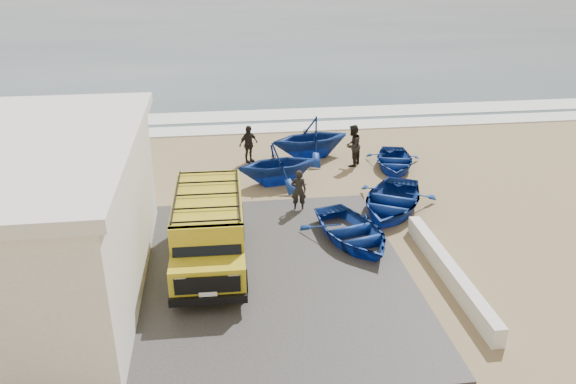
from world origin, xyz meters
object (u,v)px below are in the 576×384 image
parapet (449,272)px  boat_far_left (310,138)px  boat_near_right (392,200)px  boat_near_left (352,231)px  fisherman_back (249,144)px  boat_mid_right (394,161)px  boat_mid_left (278,164)px  fisherman_front (299,190)px  fisherman_middle (353,146)px  van (209,228)px

parapet → boat_far_left: boat_far_left is taller
boat_near_right → boat_far_left: bearing=136.9°
boat_near_left → fisherman_back: (-2.75, 7.68, 0.45)m
parapet → boat_mid_right: 8.75m
boat_mid_left → fisherman_front: size_ratio=2.09×
boat_mid_right → fisherman_front: size_ratio=2.13×
fisherman_middle → fisherman_back: 4.47m
boat_near_right → fisherman_front: fisherman_front is taller
fisherman_middle → boat_mid_right: bearing=109.2°
boat_near_right → fisherman_back: fisherman_back is taller
boat_near_right → fisherman_middle: size_ratio=2.21×
van → fisherman_middle: 9.57m
boat_near_left → boat_near_right: boat_near_right is taller
van → boat_far_left: van is taller
parapet → fisherman_front: 6.24m
fisherman_middle → fisherman_front: bearing=2.2°
van → fisherman_back: van is taller
van → boat_mid_right: 10.36m
boat_mid_right → van: bearing=-124.2°
van → boat_mid_left: size_ratio=1.59×
parapet → van: (-6.65, 1.87, 0.89)m
boat_mid_left → boat_mid_right: size_ratio=0.98×
boat_near_right → boat_mid_left: (-3.71, 3.07, 0.43)m
boat_near_right → boat_mid_left: size_ratio=1.25×
boat_far_left → boat_near_left: bearing=-13.5°
boat_far_left → fisherman_back: size_ratio=2.12×
van → boat_near_left: (4.47, 0.69, -0.78)m
boat_near_left → boat_mid_left: (-1.78, 5.13, 0.46)m
fisherman_middle → fisherman_back: bearing=-64.9°
van → boat_far_left: 9.72m
fisherman_front → fisherman_middle: size_ratio=0.85×
boat_far_left → van: bearing=-40.9°
van → boat_near_right: van is taller
parapet → boat_far_left: 10.73m
boat_near_right → fisherman_back: size_ratio=2.40×
parapet → boat_far_left: bearing=101.7°
boat_near_right → boat_mid_left: boat_mid_left is taller
van → parapet: bearing=-14.3°
parapet → boat_mid_left: size_ratio=1.88×
boat_far_left → fisherman_front: boat_far_left is taller
parapet → fisherman_middle: fisherman_middle is taller
boat_mid_right → fisherman_back: size_ratio=1.96×
fisherman_back → boat_mid_right: bearing=-49.4°
boat_mid_left → fisherman_front: boat_mid_left is taller
boat_near_left → boat_mid_left: boat_mid_left is taller
boat_near_left → boat_far_left: 7.95m
boat_near_right → boat_near_left: bearing=-104.3°
boat_mid_right → boat_near_right: bearing=-94.1°
boat_near_right → boat_far_left: size_ratio=1.14×
boat_mid_right → fisherman_middle: size_ratio=1.80×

